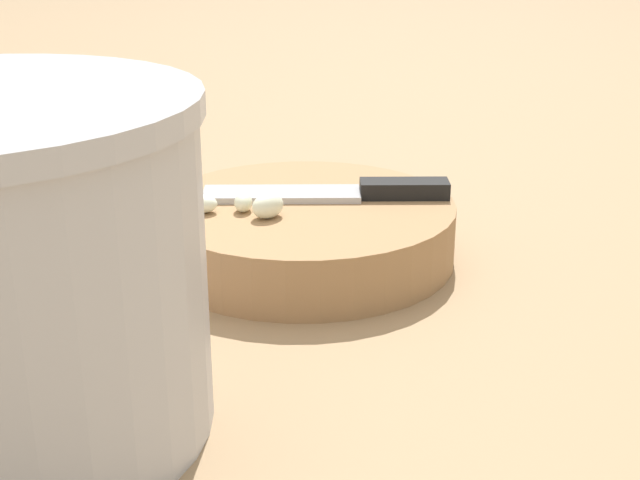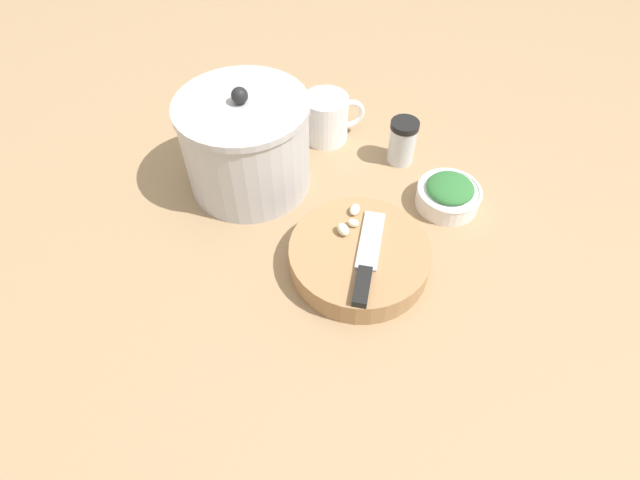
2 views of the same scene
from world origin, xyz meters
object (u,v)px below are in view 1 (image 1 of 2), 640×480
Objects in this scene: garlic_cloves at (241,204)px; herb_bowl at (117,175)px; chef_knife at (341,192)px; cutting_board at (305,231)px.

herb_bowl is (0.19, -0.08, -0.03)m from garlic_cloves.
chef_knife is at bearing -123.64° from garlic_cloves.
cutting_board is at bearing 116.73° from chef_knife.
cutting_board is at bearing 169.40° from herb_bowl.
chef_knife is 0.08m from garlic_cloves.
garlic_cloves is (0.05, 0.07, 0.00)m from chef_knife.
chef_knife is 1.55× the size of herb_bowl.
garlic_cloves is 0.66× the size of herb_bowl.
garlic_cloves is at bearing 57.23° from cutting_board.
chef_knife is at bearing 176.50° from herb_bowl.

